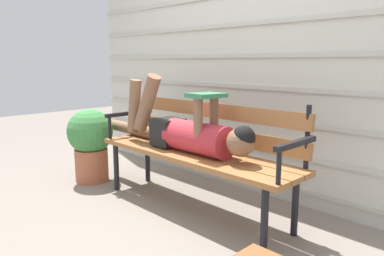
# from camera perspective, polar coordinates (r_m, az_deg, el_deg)

# --- Properties ---
(ground_plane) EXTENTS (12.00, 12.00, 0.00)m
(ground_plane) POSITION_cam_1_polar(r_m,az_deg,el_deg) (2.79, -1.04, -12.90)
(ground_plane) COLOR gray
(house_siding) EXTENTS (4.19, 0.08, 2.30)m
(house_siding) POSITION_cam_1_polar(r_m,az_deg,el_deg) (3.12, 9.01, 11.14)
(house_siding) COLOR beige
(house_siding) RESTS_ON ground
(park_bench) EXTENTS (1.73, 0.45, 0.84)m
(park_bench) POSITION_cam_1_polar(r_m,az_deg,el_deg) (2.73, 1.00, -2.69)
(park_bench) COLOR #9E6638
(park_bench) RESTS_ON ground
(reclining_person) EXTENTS (1.77, 0.26, 0.57)m
(reclining_person) POSITION_cam_1_polar(r_m,az_deg,el_deg) (2.73, -1.48, -0.29)
(reclining_person) COLOR #B72D38
(potted_plant) EXTENTS (0.41, 0.41, 0.68)m
(potted_plant) POSITION_cam_1_polar(r_m,az_deg,el_deg) (3.49, -15.59, -1.95)
(potted_plant) COLOR #AD5B3D
(potted_plant) RESTS_ON ground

